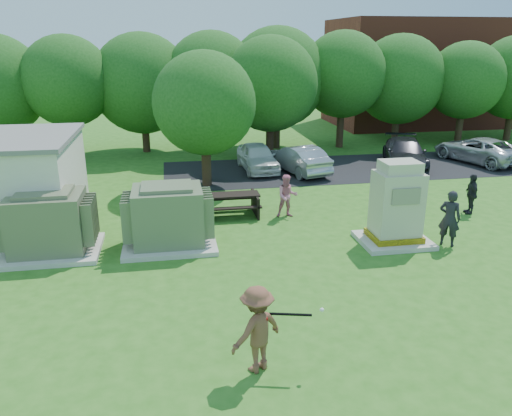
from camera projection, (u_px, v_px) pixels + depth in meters
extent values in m
plane|color=#2D6619|center=(283.00, 305.00, 12.73)|extent=(120.00, 120.00, 0.00)
cube|color=maroon|center=(428.00, 73.00, 39.63)|extent=(15.00, 8.00, 8.00)
cube|color=#232326|center=(355.00, 168.00, 26.49)|extent=(20.00, 6.00, 0.01)
cube|color=beige|center=(52.00, 251.00, 15.84)|extent=(3.00, 2.40, 0.15)
cube|color=#60674A|center=(48.00, 222.00, 15.53)|extent=(2.20, 1.80, 1.80)
cube|color=#60674A|center=(44.00, 193.00, 15.22)|extent=(1.60, 1.30, 0.12)
cube|color=#60674A|center=(4.00, 224.00, 15.31)|extent=(0.32, 1.50, 1.35)
cube|color=#60674A|center=(90.00, 219.00, 15.73)|extent=(0.32, 1.50, 1.35)
cube|color=beige|center=(170.00, 243.00, 16.45)|extent=(3.00, 2.40, 0.15)
cube|color=#5E6C4B|center=(168.00, 215.00, 16.14)|extent=(2.20, 1.80, 1.80)
cube|color=#5E6C4B|center=(167.00, 187.00, 15.83)|extent=(1.60, 1.30, 0.12)
cube|color=#5E6C4B|center=(128.00, 217.00, 15.92)|extent=(0.32, 1.50, 1.35)
cube|color=#5E6C4B|center=(207.00, 212.00, 16.34)|extent=(0.32, 1.50, 1.35)
cube|color=beige|center=(393.00, 240.00, 16.67)|extent=(2.29, 1.87, 0.16)
cube|color=yellow|center=(394.00, 236.00, 16.61)|extent=(1.61, 1.30, 0.19)
cube|color=#BDB99C|center=(397.00, 203.00, 16.25)|extent=(1.46, 1.14, 2.08)
cube|color=#BDB99C|center=(400.00, 167.00, 15.86)|extent=(1.20, 0.94, 0.36)
cube|color=gray|center=(406.00, 196.00, 15.56)|extent=(0.94, 0.04, 0.52)
cube|color=black|center=(233.00, 195.00, 19.04)|extent=(2.02, 0.78, 0.07)
cube|color=black|center=(231.00, 198.00, 19.72)|extent=(2.02, 0.28, 0.06)
cube|color=black|center=(235.00, 208.00, 18.57)|extent=(2.02, 0.28, 0.06)
cube|color=black|center=(210.00, 206.00, 19.03)|extent=(0.09, 1.51, 0.83)
cube|color=black|center=(255.00, 204.00, 19.32)|extent=(0.09, 1.51, 0.83)
imported|color=brown|center=(257.00, 329.00, 9.98)|extent=(1.39, 1.20, 1.86)
imported|color=black|center=(450.00, 218.00, 16.19)|extent=(0.81, 0.79, 1.88)
imported|color=#D6718C|center=(287.00, 196.00, 18.89)|extent=(0.84, 0.68, 1.65)
imported|color=black|center=(471.00, 194.00, 19.29)|extent=(0.57, 0.98, 1.58)
imported|color=white|center=(257.00, 157.00, 25.80)|extent=(1.87, 4.20, 1.40)
imported|color=#A1A2A6|center=(299.00, 159.00, 25.32)|extent=(2.55, 4.52, 1.41)
imported|color=black|center=(405.00, 153.00, 26.58)|extent=(3.52, 5.36, 1.44)
imported|color=silver|center=(478.00, 150.00, 27.56)|extent=(3.75, 5.45, 1.39)
cylinder|color=black|center=(291.00, 314.00, 9.97)|extent=(0.84, 0.26, 0.06)
cylinder|color=maroon|center=(262.00, 319.00, 9.81)|extent=(0.23, 0.12, 0.06)
sphere|color=white|center=(322.00, 310.00, 10.00)|extent=(0.09, 0.09, 0.09)
cylinder|color=#47301E|center=(3.00, 137.00, 28.48)|extent=(0.44, 0.44, 2.40)
cylinder|color=#47301E|center=(74.00, 133.00, 28.52)|extent=(0.44, 0.44, 2.80)
sphere|color=#235B1C|center=(67.00, 81.00, 27.59)|extent=(5.00, 5.00, 5.00)
cylinder|color=#47301E|center=(146.00, 133.00, 30.00)|extent=(0.44, 0.44, 2.30)
sphere|color=#235B1C|center=(142.00, 83.00, 29.08)|extent=(5.80, 5.80, 5.80)
cylinder|color=#47301E|center=(213.00, 130.00, 29.76)|extent=(0.44, 0.44, 2.70)
sphere|color=#235B1C|center=(212.00, 79.00, 28.81)|extent=(5.40, 5.40, 5.40)
cylinder|color=#47301E|center=(277.00, 128.00, 31.01)|extent=(0.44, 0.44, 2.50)
sphere|color=#235B1C|center=(277.00, 78.00, 30.04)|extent=(6.00, 6.00, 6.00)
cylinder|color=#47301E|center=(340.00, 124.00, 31.23)|extent=(0.44, 0.44, 2.90)
sphere|color=#235B1C|center=(343.00, 75.00, 30.27)|extent=(5.20, 5.20, 5.20)
cylinder|color=#47301E|center=(396.00, 125.00, 32.53)|extent=(0.44, 0.44, 2.40)
sphere|color=#235B1C|center=(400.00, 79.00, 31.61)|extent=(5.60, 5.60, 5.60)
cylinder|color=#47301E|center=(460.00, 124.00, 32.32)|extent=(0.44, 0.44, 2.60)
sphere|color=#235B1C|center=(465.00, 80.00, 31.44)|extent=(4.80, 4.80, 4.80)
cylinder|color=#47301E|center=(509.00, 121.00, 33.55)|extent=(0.44, 0.44, 2.50)
cylinder|color=#47301E|center=(206.00, 160.00, 22.92)|extent=(0.44, 0.44, 2.40)
sphere|color=#235B1C|center=(204.00, 103.00, 22.10)|extent=(4.60, 4.60, 4.60)
cylinder|color=#47301E|center=(270.00, 136.00, 28.21)|extent=(0.44, 0.44, 2.60)
sphere|color=#235B1C|center=(270.00, 84.00, 27.30)|extent=(5.20, 5.20, 5.20)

